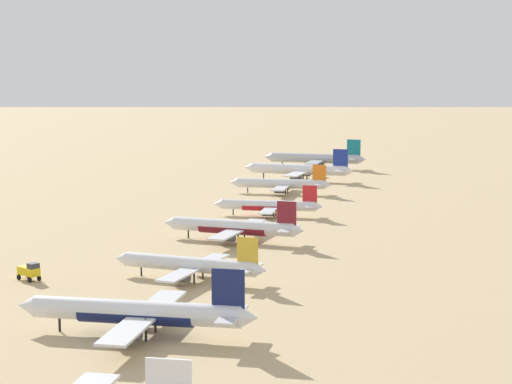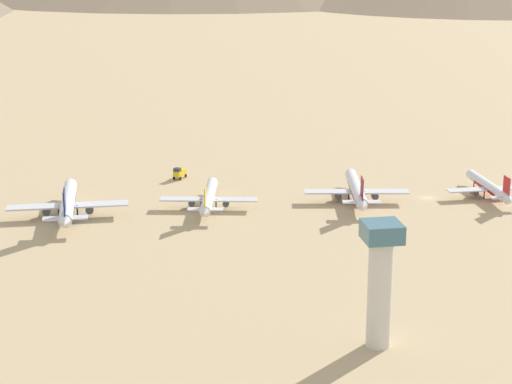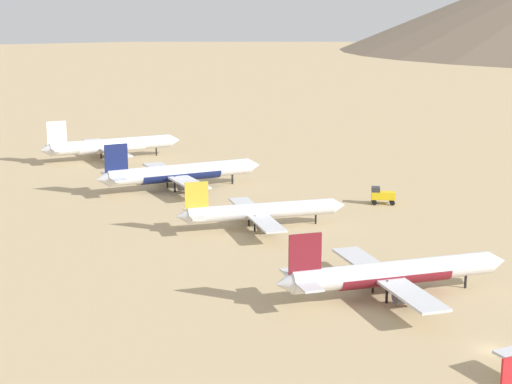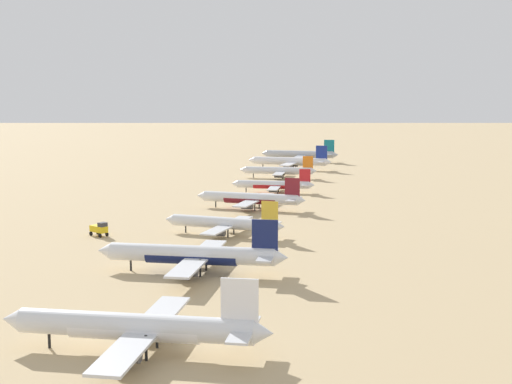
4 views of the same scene
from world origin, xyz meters
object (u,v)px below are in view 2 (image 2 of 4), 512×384
object	(u,v)px
parked_jet_6	(68,203)
service_truck	(179,172)
parked_jet_5	(209,197)
parked_jet_4	(356,189)
control_tower	(380,277)
parked_jet_3	(489,187)

from	to	relation	value
parked_jet_6	service_truck	world-z (taller)	parked_jet_6
parked_jet_5	parked_jet_4	bearing A→B (deg)	-90.27
parked_jet_6	parked_jet_4	bearing A→B (deg)	-89.39
parked_jet_6	service_truck	bearing A→B (deg)	-44.99
parked_jet_6	control_tower	xyz separation A→B (m)	(-95.16, -62.41, 10.44)
parked_jet_3	parked_jet_4	size ratio (longest dim) A/B	0.86
parked_jet_5	control_tower	bearing A→B (deg)	-167.06
parked_jet_4	service_truck	bearing A→B (deg)	56.03
control_tower	service_truck	bearing A→B (deg)	12.13
parked_jet_4	parked_jet_6	bearing A→B (deg)	90.61
parked_jet_5	parked_jet_3	bearing A→B (deg)	-91.79
parked_jet_3	control_tower	world-z (taller)	control_tower
parked_jet_4	parked_jet_6	xyz separation A→B (m)	(-0.90, 84.48, 0.33)
control_tower	parked_jet_5	bearing A→B (deg)	12.94
service_truck	control_tower	xyz separation A→B (m)	(-129.71, -27.87, 12.38)
parked_jet_3	control_tower	size ratio (longest dim) A/B	1.29
parked_jet_3	parked_jet_4	world-z (taller)	parked_jet_4
parked_jet_3	parked_jet_5	bearing A→B (deg)	88.21
parked_jet_3	control_tower	xyz separation A→B (m)	(-93.62, 62.86, 11.28)
parked_jet_4	parked_jet_6	size ratio (longest dim) A/B	0.92
parked_jet_3	parked_jet_6	bearing A→B (deg)	89.29
service_truck	parked_jet_6	bearing A→B (deg)	135.01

